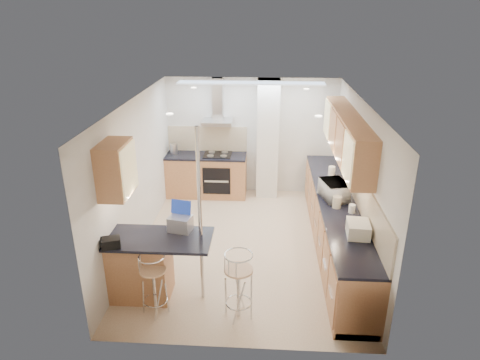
# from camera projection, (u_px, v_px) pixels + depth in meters

# --- Properties ---
(ground) EXTENTS (4.80, 4.80, 0.00)m
(ground) POSITION_uv_depth(u_px,v_px,m) (245.00, 245.00, 7.40)
(ground) COLOR tan
(ground) RESTS_ON ground
(room_shell) EXTENTS (3.64, 4.84, 2.51)m
(room_shell) POSITION_uv_depth(u_px,v_px,m) (266.00, 154.00, 7.15)
(room_shell) COLOR silver
(room_shell) RESTS_ON ground
(right_counter) EXTENTS (0.63, 4.40, 0.92)m
(right_counter) POSITION_uv_depth(u_px,v_px,m) (335.00, 224.00, 7.14)
(right_counter) COLOR #A86A43
(right_counter) RESTS_ON ground
(back_counter) EXTENTS (1.70, 0.63, 0.92)m
(back_counter) POSITION_uv_depth(u_px,v_px,m) (207.00, 175.00, 9.22)
(back_counter) COLOR #A86A43
(back_counter) RESTS_ON ground
(peninsula) EXTENTS (1.47, 0.72, 0.94)m
(peninsula) POSITION_uv_depth(u_px,v_px,m) (160.00, 267.00, 5.95)
(peninsula) COLOR #A86A43
(peninsula) RESTS_ON ground
(microwave) EXTENTS (0.48, 0.61, 0.30)m
(microwave) POSITION_uv_depth(u_px,v_px,m) (334.00, 190.00, 6.93)
(microwave) COLOR silver
(microwave) RESTS_ON right_counter
(laptop) EXTENTS (0.35, 0.29, 0.21)m
(laptop) POSITION_uv_depth(u_px,v_px,m) (180.00, 224.00, 5.92)
(laptop) COLOR #AAACB3
(laptop) RESTS_ON peninsula
(bag) EXTENTS (0.28, 0.24, 0.13)m
(bag) POSITION_uv_depth(u_px,v_px,m) (111.00, 243.00, 5.52)
(bag) COLOR black
(bag) RESTS_ON peninsula
(bar_stool_near) EXTENTS (0.44, 0.44, 0.89)m
(bar_stool_near) POSITION_uv_depth(u_px,v_px,m) (154.00, 285.00, 5.62)
(bar_stool_near) COLOR tan
(bar_stool_near) RESTS_ON ground
(bar_stool_end) EXTENTS (0.55, 0.55, 0.96)m
(bar_stool_end) POSITION_uv_depth(u_px,v_px,m) (239.00, 286.00, 5.54)
(bar_stool_end) COLOR tan
(bar_stool_end) RESTS_ON ground
(jar_a) EXTENTS (0.14, 0.14, 0.20)m
(jar_a) POSITION_uv_depth(u_px,v_px,m) (332.00, 172.00, 7.86)
(jar_a) COLOR white
(jar_a) RESTS_ON right_counter
(jar_b) EXTENTS (0.13, 0.13, 0.16)m
(jar_b) POSITION_uv_depth(u_px,v_px,m) (332.00, 172.00, 7.90)
(jar_b) COLOR white
(jar_b) RESTS_ON right_counter
(jar_c) EXTENTS (0.18, 0.18, 0.19)m
(jar_c) POSITION_uv_depth(u_px,v_px,m) (337.00, 202.00, 6.65)
(jar_c) COLOR #B4AB90
(jar_c) RESTS_ON right_counter
(jar_d) EXTENTS (0.13, 0.13, 0.13)m
(jar_d) POSITION_uv_depth(u_px,v_px,m) (352.00, 209.00, 6.49)
(jar_d) COLOR silver
(jar_d) RESTS_ON right_counter
(bread_bin) EXTENTS (0.32, 0.40, 0.20)m
(bread_bin) POSITION_uv_depth(u_px,v_px,m) (358.00, 229.00, 5.83)
(bread_bin) COLOR white
(bread_bin) RESTS_ON right_counter
(kettle) EXTENTS (0.16, 0.16, 0.22)m
(kettle) POSITION_uv_depth(u_px,v_px,m) (174.00, 149.00, 9.10)
(kettle) COLOR silver
(kettle) RESTS_ON back_counter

